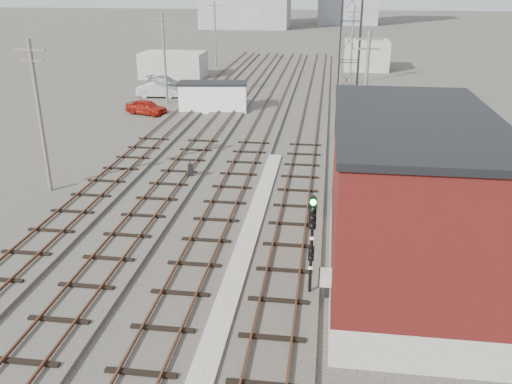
% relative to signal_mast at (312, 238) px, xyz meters
% --- Properties ---
extents(ground, '(320.00, 320.00, 0.00)m').
position_rel_signal_mast_xyz_m(ground, '(-3.70, 49.72, -2.64)').
color(ground, '#282621').
rests_on(ground, ground).
extents(track_right, '(3.20, 90.00, 0.39)m').
position_rel_signal_mast_xyz_m(track_right, '(-1.20, 28.72, -2.53)').
color(track_right, '#332D28').
rests_on(track_right, ground).
extents(track_mid_right, '(3.20, 90.00, 0.39)m').
position_rel_signal_mast_xyz_m(track_mid_right, '(-5.20, 28.72, -2.53)').
color(track_mid_right, '#332D28').
rests_on(track_mid_right, ground).
extents(track_mid_left, '(3.20, 90.00, 0.39)m').
position_rel_signal_mast_xyz_m(track_mid_left, '(-9.20, 28.72, -2.53)').
color(track_mid_left, '#332D28').
rests_on(track_mid_left, ground).
extents(track_left, '(3.20, 90.00, 0.39)m').
position_rel_signal_mast_xyz_m(track_left, '(-13.20, 28.72, -2.53)').
color(track_left, '#332D28').
rests_on(track_left, ground).
extents(platform_curb, '(0.90, 28.00, 0.26)m').
position_rel_signal_mast_xyz_m(platform_curb, '(-3.20, 3.72, -2.51)').
color(platform_curb, gray).
rests_on(platform_curb, ground).
extents(brick_building, '(6.54, 12.20, 7.22)m').
position_rel_signal_mast_xyz_m(brick_building, '(3.80, 1.71, 0.99)').
color(brick_building, gray).
rests_on(brick_building, ground).
extents(lattice_tower, '(1.60, 1.60, 15.00)m').
position_rel_signal_mast_xyz_m(lattice_tower, '(1.80, 24.72, 4.86)').
color(lattice_tower, black).
rests_on(lattice_tower, ground).
extents(utility_pole_left_a, '(1.80, 0.24, 9.00)m').
position_rel_signal_mast_xyz_m(utility_pole_left_a, '(-16.20, 9.72, 2.16)').
color(utility_pole_left_a, '#595147').
rests_on(utility_pole_left_a, ground).
extents(utility_pole_left_b, '(1.80, 0.24, 9.00)m').
position_rel_signal_mast_xyz_m(utility_pole_left_b, '(-16.20, 34.72, 2.16)').
color(utility_pole_left_b, '#595147').
rests_on(utility_pole_left_b, ground).
extents(utility_pole_left_c, '(1.80, 0.24, 9.00)m').
position_rel_signal_mast_xyz_m(utility_pole_left_c, '(-16.20, 59.72, 2.16)').
color(utility_pole_left_c, '#595147').
rests_on(utility_pole_left_c, ground).
extents(utility_pole_right_a, '(1.80, 0.24, 9.00)m').
position_rel_signal_mast_xyz_m(utility_pole_right_a, '(2.80, 17.72, 2.16)').
color(utility_pole_right_a, '#595147').
rests_on(utility_pole_right_a, ground).
extents(utility_pole_right_b, '(1.80, 0.24, 9.00)m').
position_rel_signal_mast_xyz_m(utility_pole_right_b, '(2.80, 47.72, 2.16)').
color(utility_pole_right_b, '#595147').
rests_on(utility_pole_right_b, ground).
extents(shed_left, '(8.00, 5.00, 3.20)m').
position_rel_signal_mast_xyz_m(shed_left, '(-19.70, 49.72, -1.04)').
color(shed_left, gray).
rests_on(shed_left, ground).
extents(shed_right, '(6.00, 6.00, 4.00)m').
position_rel_signal_mast_xyz_m(shed_right, '(5.30, 59.72, -0.64)').
color(shed_right, gray).
rests_on(shed_right, ground).
extents(signal_mast, '(0.40, 0.42, 4.41)m').
position_rel_signal_mast_xyz_m(signal_mast, '(0.00, 0.00, 0.00)').
color(signal_mast, gray).
rests_on(signal_mast, ground).
extents(switch_stand, '(0.28, 0.28, 1.17)m').
position_rel_signal_mast_xyz_m(switch_stand, '(-8.22, 12.90, -2.09)').
color(switch_stand, black).
rests_on(switch_stand, ground).
extents(site_trailer, '(6.91, 3.68, 2.78)m').
position_rel_signal_mast_xyz_m(site_trailer, '(-10.70, 31.84, -1.24)').
color(site_trailer, white).
rests_on(site_trailer, ground).
extents(car_red, '(4.43, 2.91, 1.40)m').
position_rel_signal_mast_xyz_m(car_red, '(-16.70, 29.57, -1.94)').
color(car_red, maroon).
rests_on(car_red, ground).
extents(car_silver, '(4.76, 1.91, 1.54)m').
position_rel_signal_mast_xyz_m(car_silver, '(-17.91, 37.37, -1.87)').
color(car_silver, '#B1B4BA').
rests_on(car_silver, ground).
extents(car_grey, '(4.73, 3.01, 1.28)m').
position_rel_signal_mast_xyz_m(car_grey, '(-18.96, 43.15, -2.00)').
color(car_grey, slate).
rests_on(car_grey, ground).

